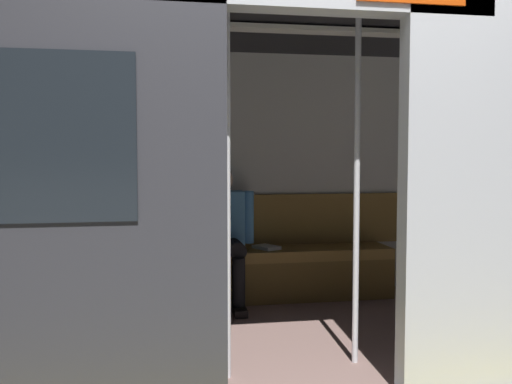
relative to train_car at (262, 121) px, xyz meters
name	(u,v)px	position (x,y,z in m)	size (l,w,h in m)	color
train_car	(262,121)	(0.00, 0.00, 0.00)	(6.40, 2.54, 2.26)	#ADAFB5
bench_seat	(248,262)	(-0.06, -0.93, -1.14)	(2.51, 0.44, 0.44)	olive
person_seated	(222,225)	(0.17, -0.88, -0.81)	(0.55, 0.67, 1.17)	#4C8CC6
handbag	(177,241)	(0.54, -0.97, -0.95)	(0.26, 0.15, 0.17)	maroon
book	(267,247)	(-0.23, -0.96, -1.02)	(0.15, 0.22, 0.03)	silver
grab_pole_door	(227,189)	(0.33, 0.72, -0.41)	(0.04, 0.04, 2.12)	silver
grab_pole_far	(357,187)	(-0.45, 0.62, -0.41)	(0.04, 0.04, 2.12)	silver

